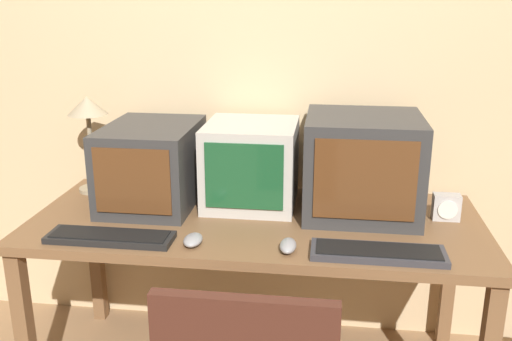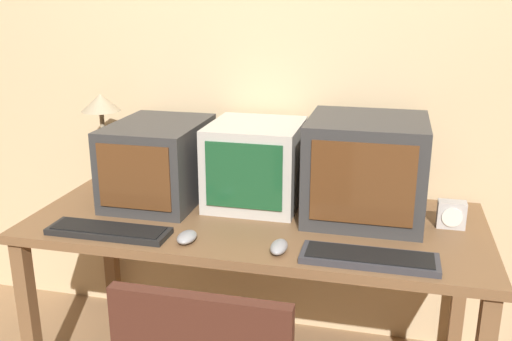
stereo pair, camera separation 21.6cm
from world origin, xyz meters
The scene contains 11 objects.
wall_back centered at (0.00, 1.17, 1.30)m, with size 8.00×0.08×2.60m.
desk centered at (0.00, 0.73, 0.64)m, with size 1.75×0.76×0.71m.
monitor_left centered at (-0.45, 0.84, 0.88)m, with size 0.36×0.48×0.33m.
monitor_center centered at (-0.04, 0.90, 0.88)m, with size 0.37×0.39×0.34m.
monitor_right centered at (0.40, 0.86, 0.91)m, with size 0.44×0.44×0.39m.
keyboard_main centered at (-0.49, 0.46, 0.72)m, with size 0.45×0.13×0.03m.
keyboard_side centered at (0.45, 0.45, 0.72)m, with size 0.45×0.15×0.03m.
mouse_near_keyboard centered at (-0.19, 0.46, 0.73)m, with size 0.06×0.11×0.03m.
mouse_far_corner centered at (0.15, 0.46, 0.73)m, with size 0.06×0.11×0.04m.
desk_clock centered at (0.73, 0.82, 0.76)m, with size 0.10×0.06×0.10m.
desk_lamp centered at (-0.76, 0.96, 1.04)m, with size 0.17×0.17×0.42m.
Camera 2 is at (0.49, -1.28, 1.55)m, focal length 40.00 mm.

